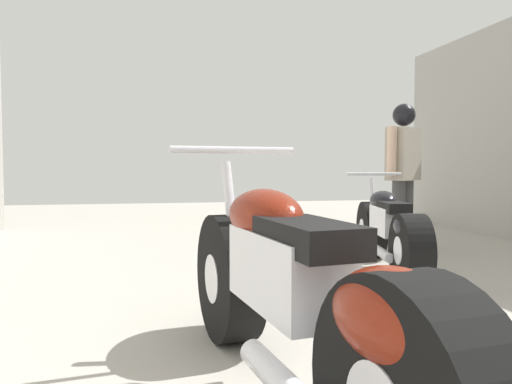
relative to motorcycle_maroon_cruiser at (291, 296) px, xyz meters
The scene contains 4 objects.
ground_plane 2.04m from the motorcycle_maroon_cruiser, 71.59° to the left, with size 18.30×18.30×0.00m, color #A8A399.
motorcycle_maroon_cruiser is the anchor object (origin of this frame).
motorcycle_black_naked 2.74m from the motorcycle_maroon_cruiser, 55.61° to the left, with size 0.68×1.86×0.87m.
mechanic_in_blue 4.10m from the motorcycle_maroon_cruiser, 56.06° to the left, with size 0.59×0.45×1.64m.
Camera 1 is at (-1.13, 0.14, 0.93)m, focal length 34.78 mm.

